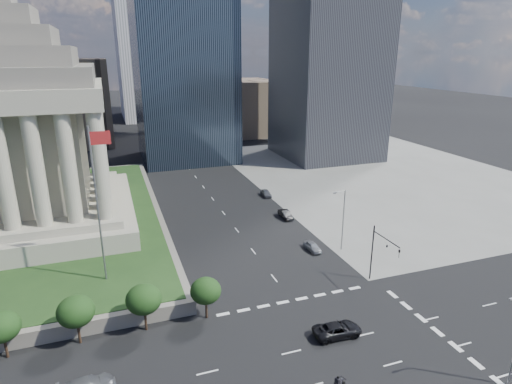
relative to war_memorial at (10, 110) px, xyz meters
name	(u,v)px	position (x,y,z in m)	size (l,w,h in m)	color
ground	(178,155)	(34.00, 52.00, -21.40)	(500.00, 500.00, 0.00)	black
sidewalk_ne	(383,175)	(80.00, 12.00, -21.38)	(68.00, 90.00, 0.03)	slate
war_memorial	(10,110)	(0.00, 0.00, 0.00)	(34.00, 34.00, 39.00)	#9F9A85
flagpole	(98,197)	(12.17, -24.00, -8.29)	(2.52, 0.24, 20.00)	slate
midrise_glass	(183,52)	(36.00, 47.00, 8.60)	(26.00, 26.00, 60.00)	black
building_filler_ne	(247,107)	(66.00, 82.00, -11.40)	(20.00, 30.00, 20.00)	brown
building_filler_nw	(73,102)	(4.00, 82.00, -7.40)	(24.00, 30.00, 28.00)	brown
traffic_signal_ne	(381,250)	(46.50, -34.30, -16.15)	(0.30, 5.74, 8.00)	black
street_lamp_north	(342,217)	(47.33, -23.00, -15.74)	(2.13, 0.22, 10.00)	slate
pickup_truck	(337,330)	(35.93, -42.12, -20.63)	(5.51, 2.54, 1.53)	black
parked_sedan_near	(313,247)	(43.00, -21.81, -20.73)	(3.94, 1.59, 1.34)	gray
parked_sedan_mid	(286,214)	(44.44, -7.44, -20.68)	(1.53, 4.39, 1.44)	black
parked_sedan_far	(266,193)	(45.50, 5.91, -20.69)	(1.68, 4.17, 1.42)	#57595F
motorcycle_trail	(337,384)	(31.74, -49.40, -20.54)	(2.30, 0.63, 1.71)	black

